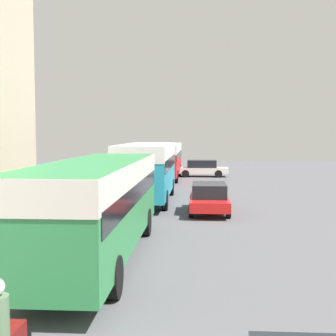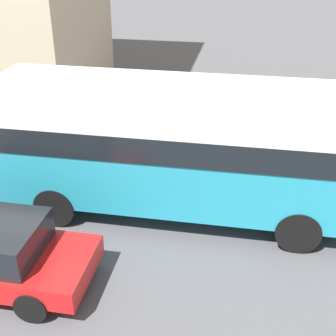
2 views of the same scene
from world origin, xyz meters
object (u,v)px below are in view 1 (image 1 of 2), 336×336
at_px(bus_third_in_line, 164,156).
at_px(pedestrian_walking_away, 132,163).
at_px(bus_following, 147,165).
at_px(bus_lead, 97,196).
at_px(car_crossing, 209,197).
at_px(car_far_curb, 202,168).

xyz_separation_m(bus_third_in_line, pedestrian_walking_away, (-3.31, 4.59, -0.85)).
height_order(bus_following, pedestrian_walking_away, bus_following).
bearing_deg(bus_lead, pedestrian_walking_away, 96.08).
distance_m(car_crossing, car_far_curb, 18.71).
relative_size(bus_third_in_line, car_crossing, 2.24).
height_order(bus_lead, bus_third_in_line, bus_lead).
bearing_deg(pedestrian_walking_away, bus_third_in_line, -54.24).
relative_size(bus_third_in_line, pedestrian_walking_away, 5.53).
xyz_separation_m(car_crossing, pedestrian_walking_away, (-6.65, 20.81, 0.31)).
relative_size(bus_lead, bus_third_in_line, 1.10).
relative_size(bus_following, car_crossing, 2.08).
height_order(bus_following, car_crossing, bus_following).
xyz_separation_m(car_crossing, car_far_curb, (-0.20, 18.71, 0.02)).
height_order(bus_third_in_line, car_crossing, bus_third_in_line).
height_order(bus_following, bus_third_in_line, bus_following).
height_order(bus_lead, pedestrian_walking_away, bus_lead).
xyz_separation_m(bus_lead, car_far_curb, (3.33, 27.17, -1.16)).
relative_size(car_crossing, pedestrian_walking_away, 2.47).
distance_m(bus_third_in_line, car_far_curb, 4.17).
height_order(bus_lead, car_far_curb, bus_lead).
xyz_separation_m(bus_following, bus_third_in_line, (-0.02, 12.81, -0.17)).
bearing_deg(bus_following, bus_third_in_line, 90.07).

